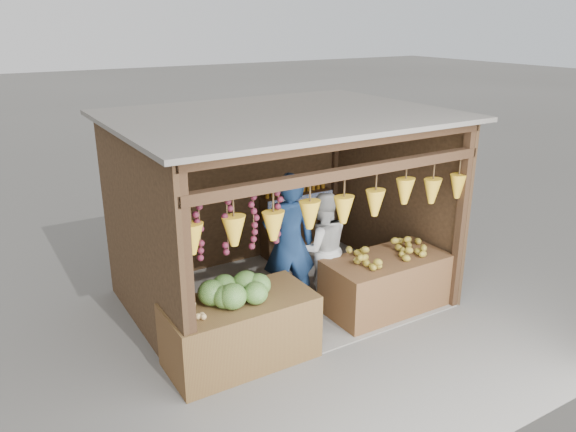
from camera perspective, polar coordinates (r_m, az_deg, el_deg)
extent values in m
plane|color=#514F49|center=(8.20, -0.64, -8.29)|extent=(80.00, 80.00, 0.00)
cube|color=slate|center=(8.20, -0.64, -8.22)|extent=(4.00, 3.00, 0.02)
cube|color=black|center=(8.94, -5.59, 3.02)|extent=(4.00, 0.06, 2.60)
cube|color=black|center=(6.95, -15.04, -2.50)|extent=(0.06, 3.00, 2.60)
cube|color=black|center=(8.82, 10.59, 2.53)|extent=(0.06, 3.00, 2.60)
cube|color=#605B54|center=(7.35, -0.72, 10.16)|extent=(4.30, 3.30, 0.06)
cube|color=black|center=(5.71, -10.20, -7.09)|extent=(0.11, 0.11, 2.60)
cube|color=black|center=(7.82, 17.21, -0.23)|extent=(0.11, 0.11, 2.60)
cube|color=black|center=(8.28, -17.55, 0.82)|extent=(0.11, 0.11, 2.60)
cube|color=black|center=(9.86, 4.79, 4.60)|extent=(0.11, 0.11, 2.60)
cube|color=black|center=(6.27, 6.02, 4.39)|extent=(4.00, 0.12, 0.12)
cube|color=black|center=(6.19, 6.13, 7.43)|extent=(4.00, 0.12, 0.12)
cube|color=#382314|center=(9.33, 0.81, 2.21)|extent=(1.25, 0.30, 0.05)
cube|color=#382314|center=(9.23, -2.29, -1.46)|extent=(0.05, 0.28, 1.05)
cube|color=#382314|center=(9.81, 3.69, -0.19)|extent=(0.05, 0.28, 1.05)
cube|color=blue|center=(9.24, 1.33, 1.19)|extent=(1.25, 0.02, 0.30)
cube|color=#51341B|center=(6.67, -4.82, -11.53)|extent=(1.72, 0.85, 0.79)
cube|color=#53351B|center=(7.87, 9.87, -6.74)|extent=(1.69, 0.85, 0.76)
cube|color=black|center=(7.58, -12.60, -10.01)|extent=(0.32, 0.32, 0.30)
imported|color=navy|center=(7.48, 0.08, -2.82)|extent=(0.83, 0.68, 1.96)
imported|color=silver|center=(7.81, 3.47, -3.28)|extent=(0.92, 0.80, 1.61)
imported|color=#523520|center=(7.29, -12.97, -5.71)|extent=(0.52, 0.39, 0.95)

